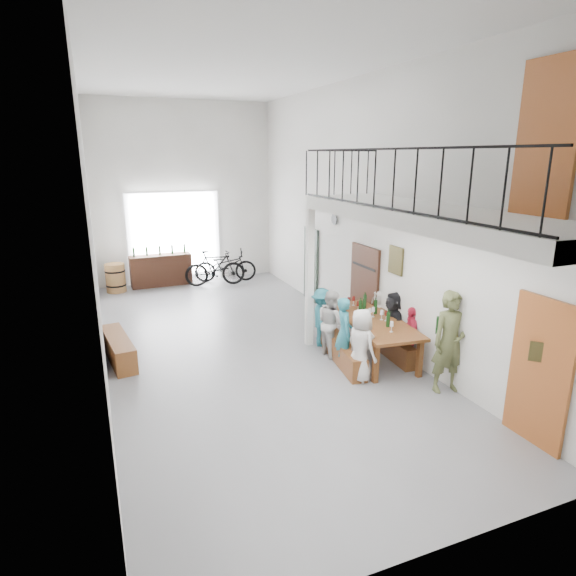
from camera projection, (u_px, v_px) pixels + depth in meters
name	position (u px, v px, depth m)	size (l,w,h in m)	color
floor	(244.00, 345.00, 10.19)	(12.00, 12.00, 0.00)	slate
room_walls	(240.00, 173.00, 9.24)	(12.00, 12.00, 12.00)	white
gateway_portal	(175.00, 238.00, 14.98)	(2.80, 0.08, 2.80)	white
right_wall_decor	(409.00, 274.00, 9.04)	(0.07, 8.28, 5.07)	#93491D
balcony	(424.00, 218.00, 7.33)	(1.52, 5.62, 4.00)	white
tasting_table	(373.00, 323.00, 9.46)	(1.32, 2.62, 0.79)	brown
bench_inner	(342.00, 352.00, 9.29)	(0.30, 1.86, 0.43)	brown
bench_wall	(387.00, 344.00, 9.73)	(0.24, 1.82, 0.42)	brown
tableware	(370.00, 309.00, 9.61)	(0.37, 1.73, 0.35)	black
side_bench	(118.00, 348.00, 9.40)	(0.38, 1.73, 0.49)	brown
oak_barrel	(116.00, 278.00, 14.08)	(0.57, 0.57, 0.84)	#92633A
serving_counter	(161.00, 270.00, 14.78)	(1.81, 0.50, 0.96)	#361B10
counter_bottles	(160.00, 250.00, 14.61)	(1.57, 0.12, 0.28)	black
guest_left_a	(361.00, 345.00, 8.48)	(0.65, 0.42, 1.32)	beige
guest_left_b	(344.00, 332.00, 9.03)	(0.50, 0.33, 1.36)	teal
guest_left_c	(331.00, 323.00, 9.56)	(0.65, 0.51, 1.34)	beige
guest_left_d	(322.00, 317.00, 10.05)	(0.80, 0.46, 1.24)	teal
guest_right_a	(411.00, 335.00, 9.24)	(0.66, 0.27, 1.12)	#C4213D
guest_right_b	(393.00, 322.00, 9.71)	(1.18, 0.38, 1.27)	black
guest_right_c	(379.00, 315.00, 10.34)	(0.56, 0.36, 1.15)	beige
host_standing	(450.00, 342.00, 8.02)	(0.64, 0.42, 1.76)	#505630
potted_plant	(329.00, 311.00, 11.80)	(0.37, 0.32, 0.41)	#174A1B
bicycle_near	(225.00, 266.00, 15.24)	(0.67, 1.93, 1.01)	black
bicycle_far	(215.00, 268.00, 14.73)	(0.52, 1.83, 1.10)	black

